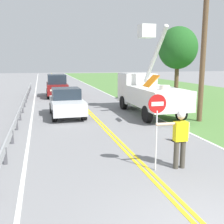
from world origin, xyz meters
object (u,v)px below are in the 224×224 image
utility_bucket_truck (147,91)px  oncoming_suv_second (57,85)px  traffic_cone_lead (178,134)px  roadside_tree_verge (178,48)px  flagger_worker (180,136)px  oncoming_sedan_nearest (67,103)px  utility_pole_near (204,41)px  stop_sign_paddle (157,115)px

utility_bucket_truck → oncoming_suv_second: size_ratio=1.47×
traffic_cone_lead → roadside_tree_verge: (4.90, 9.41, 3.93)m
flagger_worker → oncoming_sedan_nearest: size_ratio=0.44×
oncoming_sedan_nearest → utility_bucket_truck: bearing=-2.7°
flagger_worker → utility_pole_near: utility_pole_near is taller
flagger_worker → utility_pole_near: size_ratio=0.22×
utility_bucket_truck → oncoming_sedan_nearest: bearing=177.3°
oncoming_sedan_nearest → flagger_worker: bearing=-74.1°
traffic_cone_lead → oncoming_suv_second: bearing=103.7°
stop_sign_paddle → oncoming_suv_second: (-1.81, 18.64, -0.65)m
stop_sign_paddle → roadside_tree_verge: roadside_tree_verge is taller
stop_sign_paddle → traffic_cone_lead: 3.59m
flagger_worker → traffic_cone_lead: bearing=62.3°
utility_bucket_truck → traffic_cone_lead: 6.41m
flagger_worker → traffic_cone_lead: size_ratio=2.61×
stop_sign_paddle → roadside_tree_verge: bearing=59.6°
utility_bucket_truck → flagger_worker: bearing=-105.9°
utility_pole_near → utility_bucket_truck: bearing=122.6°
oncoming_suv_second → traffic_cone_lead: 16.58m
stop_sign_paddle → utility_pole_near: size_ratio=0.28×
oncoming_sedan_nearest → utility_pole_near: 8.46m
oncoming_sedan_nearest → traffic_cone_lead: bearing=-58.7°
utility_bucket_truck → roadside_tree_verge: size_ratio=1.16×
flagger_worker → stop_sign_paddle: bearing=177.8°
oncoming_sedan_nearest → traffic_cone_lead: 7.57m
flagger_worker → traffic_cone_lead: (1.35, 2.58, -0.71)m
oncoming_suv_second → traffic_cone_lead: oncoming_suv_second is taller
oncoming_sedan_nearest → traffic_cone_lead: (3.92, -6.46, -0.50)m
stop_sign_paddle → utility_pole_near: bearing=48.0°
roadside_tree_verge → stop_sign_paddle: bearing=-120.4°
traffic_cone_lead → stop_sign_paddle: bearing=-129.8°
oncoming_sedan_nearest → oncoming_suv_second: 9.64m
stop_sign_paddle → utility_pole_near: 8.18m
oncoming_suv_second → utility_pole_near: utility_pole_near is taller
utility_pole_near → roadside_tree_verge: (1.82, 6.19, -0.04)m
flagger_worker → roadside_tree_verge: size_ratio=0.31×
oncoming_suv_second → roadside_tree_verge: 11.53m
traffic_cone_lead → roadside_tree_verge: roadside_tree_verge is taller
traffic_cone_lead → roadside_tree_verge: 11.31m
roadside_tree_verge → flagger_worker: bearing=-117.5°
flagger_worker → traffic_cone_lead: 2.99m
stop_sign_paddle → oncoming_sedan_nearest: stop_sign_paddle is taller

